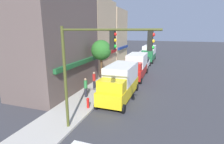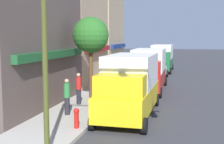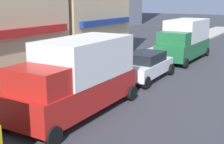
{
  "view_description": "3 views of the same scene",
  "coord_description": "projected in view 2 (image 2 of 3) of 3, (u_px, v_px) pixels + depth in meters",
  "views": [
    {
      "loc": [
        -4.57,
        0.57,
        6.11
      ],
      "look_at": [
        11.59,
        6.0,
        2.0
      ],
      "focal_mm": 28.0,
      "sensor_mm": 36.0,
      "label": 1
    },
    {
      "loc": [
        -5.1,
        2.04,
        3.92
      ],
      "look_at": [
        11.59,
        6.0,
        2.0
      ],
      "focal_mm": 50.0,
      "sensor_mm": 36.0,
      "label": 2
    },
    {
      "loc": [
        8.03,
        -2.75,
        4.63
      ],
      "look_at": [
        20.36,
        4.7,
        1.2
      ],
      "focal_mm": 50.0,
      "sensor_mm": 36.0,
      "label": 3
    }
  ],
  "objects": [
    {
      "name": "pedestrian_red_jacket",
      "position": [
        79.0,
        88.0,
        17.54
      ],
      "size": [
        0.32,
        0.32,
        1.77
      ],
      "rotation": [
        0.0,
        0.0,
        4.11
      ],
      "color": "#23232D",
      "rests_on": "sidewalk_left"
    },
    {
      "name": "fire_hydrant",
      "position": [
        76.0,
        117.0,
        12.94
      ],
      "size": [
        0.24,
        0.24,
        0.84
      ],
      "color": "red",
      "rests_on": "sidewalk_left"
    },
    {
      "name": "box_truck_yellow",
      "position": [
        130.0,
        85.0,
        15.43
      ],
      "size": [
        6.23,
        2.42,
        3.04
      ],
      "rotation": [
        0.0,
        0.0,
        -0.01
      ],
      "color": "yellow",
      "rests_on": "ground_plane"
    },
    {
      "name": "box_truck_red",
      "position": [
        148.0,
        69.0,
        22.92
      ],
      "size": [
        6.22,
        2.42,
        3.04
      ],
      "rotation": [
        0.0,
        0.0,
        0.01
      ],
      "color": "#B21E19",
      "rests_on": "ground_plane"
    },
    {
      "name": "pedestrian_green_top",
      "position": [
        67.0,
        96.0,
        15.15
      ],
      "size": [
        0.32,
        0.32,
        1.77
      ],
      "rotation": [
        0.0,
        0.0,
        0.73
      ],
      "color": "#23232D",
      "rests_on": "sidewalk_left"
    },
    {
      "name": "sedan_white",
      "position": [
        156.0,
        70.0,
        29.19
      ],
      "size": [
        4.45,
        2.02,
        1.59
      ],
      "rotation": [
        0.0,
        0.0,
        0.03
      ],
      "color": "white",
      "rests_on": "ground_plane"
    },
    {
      "name": "box_truck_green",
      "position": [
        162.0,
        58.0,
        35.72
      ],
      "size": [
        6.23,
        2.42,
        3.04
      ],
      "rotation": [
        0.0,
        0.0,
        -0.02
      ],
      "color": "#1E6638",
      "rests_on": "ground_plane"
    },
    {
      "name": "storefront_row",
      "position": [
        58.0,
        18.0,
        23.54
      ],
      "size": [
        24.48,
        5.3,
        11.85
      ],
      "color": "brown",
      "rests_on": "ground_plane"
    },
    {
      "name": "street_tree",
      "position": [
        91.0,
        36.0,
        18.26
      ],
      "size": [
        2.12,
        2.12,
        4.96
      ],
      "color": "brown",
      "rests_on": "sidewalk_left"
    },
    {
      "name": "traffic_signal",
      "position": [
        105.0,
        14.0,
        9.29
      ],
      "size": [
        0.32,
        5.5,
        6.32
      ],
      "color": "#474C1E",
      "rests_on": "ground_plane"
    }
  ]
}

